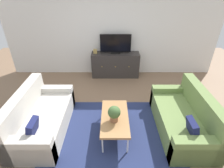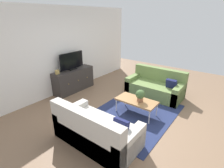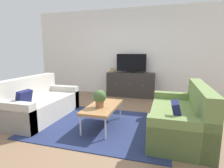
# 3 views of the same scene
# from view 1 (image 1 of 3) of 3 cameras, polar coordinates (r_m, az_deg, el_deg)

# --- Properties ---
(ground_plane) EXTENTS (10.00, 10.00, 0.00)m
(ground_plane) POSITION_cam_1_polar(r_m,az_deg,el_deg) (3.71, 0.02, -13.55)
(ground_plane) COLOR #84664C
(wall_back) EXTENTS (6.40, 0.12, 2.70)m
(wall_back) POSITION_cam_1_polar(r_m,az_deg,el_deg) (5.36, -0.05, 17.25)
(wall_back) COLOR white
(wall_back) RESTS_ON ground_plane
(area_rug) EXTENTS (2.50, 1.90, 0.01)m
(area_rug) POSITION_cam_1_polar(r_m,az_deg,el_deg) (3.60, 0.03, -15.14)
(area_rug) COLOR navy
(area_rug) RESTS_ON ground_plane
(couch_left_side) EXTENTS (0.87, 1.71, 0.85)m
(couch_left_side) POSITION_cam_1_polar(r_m,az_deg,el_deg) (3.73, -23.10, -10.55)
(couch_left_side) COLOR beige
(couch_left_side) RESTS_ON ground_plane
(couch_right_side) EXTENTS (0.87, 1.71, 0.85)m
(couch_right_side) POSITION_cam_1_polar(r_m,az_deg,el_deg) (3.73, 23.10, -10.48)
(couch_right_side) COLOR olive
(couch_right_side) RESTS_ON ground_plane
(coffee_table) EXTENTS (0.51, 1.04, 0.41)m
(coffee_table) POSITION_cam_1_polar(r_m,az_deg,el_deg) (3.31, 0.83, -11.16)
(coffee_table) COLOR #A37547
(coffee_table) RESTS_ON ground_plane
(potted_plant) EXTENTS (0.23, 0.23, 0.31)m
(potted_plant) POSITION_cam_1_polar(r_m,az_deg,el_deg) (3.10, 0.61, -9.65)
(potted_plant) COLOR #936042
(potted_plant) RESTS_ON coffee_table
(tv_console) EXTENTS (1.45, 0.47, 0.75)m
(tv_console) POSITION_cam_1_polar(r_m,az_deg,el_deg) (5.41, 0.99, 6.42)
(tv_console) COLOR #332D2B
(tv_console) RESTS_ON ground_plane
(flat_screen_tv) EXTENTS (0.91, 0.16, 0.57)m
(flat_screen_tv) POSITION_cam_1_polar(r_m,az_deg,el_deg) (5.19, 1.05, 13.12)
(flat_screen_tv) COLOR black
(flat_screen_tv) RESTS_ON tv_console
(mantel_clock) EXTENTS (0.11, 0.07, 0.13)m
(mantel_clock) POSITION_cam_1_polar(r_m,az_deg,el_deg) (5.26, -5.68, 10.74)
(mantel_clock) COLOR tan
(mantel_clock) RESTS_ON tv_console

